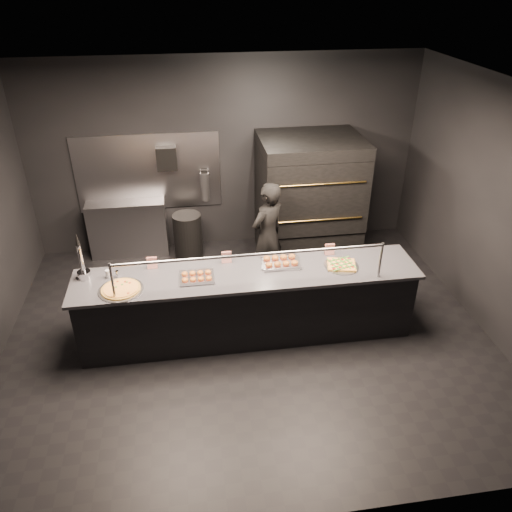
% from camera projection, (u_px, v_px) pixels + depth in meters
% --- Properties ---
extents(room, '(6.04, 6.00, 3.00)m').
position_uv_depth(room, '(245.00, 228.00, 5.64)').
color(room, black).
rests_on(room, ground).
extents(service_counter, '(4.10, 0.78, 1.37)m').
position_uv_depth(service_counter, '(248.00, 304.00, 6.12)').
color(service_counter, black).
rests_on(service_counter, ground).
extents(pizza_oven, '(1.50, 1.23, 1.91)m').
position_uv_depth(pizza_oven, '(308.00, 198.00, 7.64)').
color(pizza_oven, black).
rests_on(pizza_oven, ground).
extents(prep_shelf, '(1.20, 0.35, 0.90)m').
position_uv_depth(prep_shelf, '(128.00, 228.00, 7.90)').
color(prep_shelf, '#99999E').
rests_on(prep_shelf, ground).
extents(towel_dispenser, '(0.30, 0.20, 0.35)m').
position_uv_depth(towel_dispenser, '(167.00, 158.00, 7.49)').
color(towel_dispenser, black).
rests_on(towel_dispenser, room).
extents(fire_extinguisher, '(0.14, 0.14, 0.51)m').
position_uv_depth(fire_extinguisher, '(205.00, 186.00, 7.82)').
color(fire_extinguisher, '#B2B2B7').
rests_on(fire_extinguisher, room).
extents(beer_tap, '(0.15, 0.22, 0.59)m').
position_uv_depth(beer_tap, '(82.00, 266.00, 5.72)').
color(beer_tap, silver).
rests_on(beer_tap, service_counter).
extents(round_pizza, '(0.50, 0.50, 0.03)m').
position_uv_depth(round_pizza, '(121.00, 289.00, 5.57)').
color(round_pizza, silver).
rests_on(round_pizza, service_counter).
extents(slider_tray_a, '(0.40, 0.30, 0.06)m').
position_uv_depth(slider_tray_a, '(197.00, 277.00, 5.77)').
color(slider_tray_a, silver).
rests_on(slider_tray_a, service_counter).
extents(slider_tray_b, '(0.51, 0.41, 0.07)m').
position_uv_depth(slider_tray_b, '(281.00, 262.00, 6.06)').
color(slider_tray_b, silver).
rests_on(slider_tray_b, service_counter).
extents(square_pizza, '(0.42, 0.42, 0.05)m').
position_uv_depth(square_pizza, '(341.00, 265.00, 6.01)').
color(square_pizza, silver).
rests_on(square_pizza, service_counter).
extents(condiment_jar, '(0.15, 0.06, 0.10)m').
position_uv_depth(condiment_jar, '(111.00, 274.00, 5.79)').
color(condiment_jar, silver).
rests_on(condiment_jar, service_counter).
extents(tent_cards, '(2.31, 0.04, 0.15)m').
position_uv_depth(tent_cards, '(237.00, 256.00, 6.08)').
color(tent_cards, white).
rests_on(tent_cards, service_counter).
extents(trash_bin, '(0.44, 0.44, 0.74)m').
position_uv_depth(trash_bin, '(188.00, 236.00, 7.84)').
color(trash_bin, black).
rests_on(trash_bin, ground).
extents(worker, '(0.69, 0.65, 1.58)m').
position_uv_depth(worker, '(267.00, 236.00, 6.96)').
color(worker, black).
rests_on(worker, ground).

